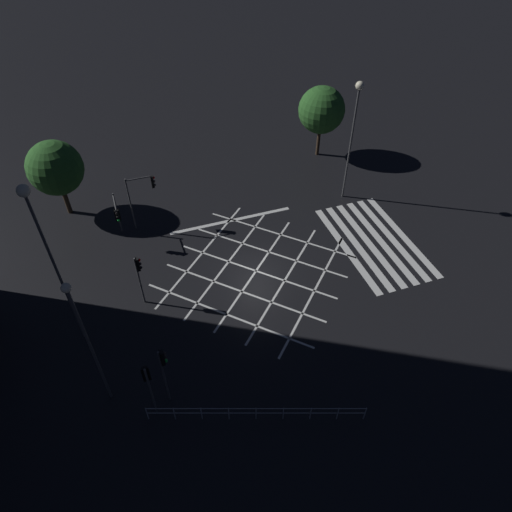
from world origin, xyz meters
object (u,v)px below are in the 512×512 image
street_lamp_west (84,332)px  street_tree_near (55,168)px  street_tree_far (322,110)px  traffic_light_ne_cross (142,191)px  street_lamp_far (355,115)px  traffic_light_nw_cross (164,366)px  traffic_light_ne_main (117,213)px  traffic_light_median_north (139,271)px  street_lamp_east (42,236)px  traffic_light_nw_main (148,381)px

street_lamp_west → street_tree_near: bearing=4.2°
street_lamp_west → street_tree_far: 27.35m
traffic_light_ne_cross → street_lamp_far: bearing=-5.2°
street_lamp_west → street_tree_far: bearing=-47.6°
traffic_light_nw_cross → street_lamp_far: street_lamp_far is taller
traffic_light_ne_main → traffic_light_median_north: traffic_light_median_north is taller
traffic_light_ne_main → traffic_light_nw_cross: size_ratio=0.80×
street_lamp_east → street_tree_far: bearing=-56.6°
traffic_light_nw_cross → street_tree_near: size_ratio=0.71×
traffic_light_nw_main → street_tree_near: (18.44, 3.31, 1.16)m
traffic_light_nw_cross → street_lamp_west: (1.18, 2.91, 2.44)m
street_tree_near → traffic_light_nw_cross: bearing=-167.1°
street_lamp_east → street_tree_near: 13.03m
street_tree_near → traffic_light_ne_main: bearing=-143.6°
traffic_light_nw_main → street_lamp_west: bearing=53.2°
street_lamp_east → street_lamp_far: (7.46, -20.41, -0.74)m
street_lamp_east → traffic_light_ne_main: bearing=-22.8°
street_lamp_far → street_tree_far: (6.55, -0.81, -2.69)m
traffic_light_nw_cross → street_tree_far: bearing=48.6°
street_lamp_east → street_lamp_west: (-4.41, -1.04, -2.22)m
traffic_light_nw_cross → street_lamp_east: street_lamp_east is taller
street_lamp_east → street_lamp_west: street_lamp_east is taller
traffic_light_nw_cross → street_lamp_west: street_lamp_west is taller
street_lamp_far → street_lamp_east: bearing=110.1°
traffic_light_median_north → street_tree_far: (12.52, -17.41, 1.55)m
street_lamp_east → traffic_light_nw_main: bearing=-152.4°
traffic_light_median_north → street_tree_near: street_tree_near is taller
traffic_light_ne_main → street_lamp_west: size_ratio=0.40×
street_tree_far → traffic_light_nw_main: bearing=137.8°
traffic_light_nw_main → street_tree_near: size_ratio=0.65×
traffic_light_nw_main → street_lamp_west: 3.73m
traffic_light_nw_main → street_lamp_west: street_lamp_west is taller
traffic_light_ne_main → street_lamp_far: 17.72m
street_lamp_west → traffic_light_nw_main: bearing=-126.8°
traffic_light_nw_main → traffic_light_ne_main: (13.74, -0.15, -0.31)m
traffic_light_nw_main → street_lamp_east: (5.97, 3.11, 4.90)m
traffic_light_median_north → traffic_light_nw_main: bearing=-95.4°
traffic_light_ne_cross → traffic_light_ne_main: bearing=-151.8°
street_lamp_east → street_lamp_far: size_ratio=1.13×
street_lamp_far → street_tree_far: bearing=-7.1°
traffic_light_nw_cross → street_lamp_west: 3.97m
traffic_light_nw_main → traffic_light_median_north: size_ratio=1.03×
traffic_light_ne_cross → street_lamp_far: 15.68m
traffic_light_ne_cross → traffic_light_nw_cross: (-14.43, 1.30, -0.15)m
traffic_light_ne_cross → traffic_light_median_north: 7.51m
traffic_light_ne_main → traffic_light_nw_cross: traffic_light_nw_cross is taller
street_lamp_far → street_tree_near: 21.42m
traffic_light_ne_main → traffic_light_nw_cross: bearing=2.9°
traffic_light_ne_main → street_lamp_east: 9.91m
street_lamp_east → street_lamp_far: bearing=-69.9°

